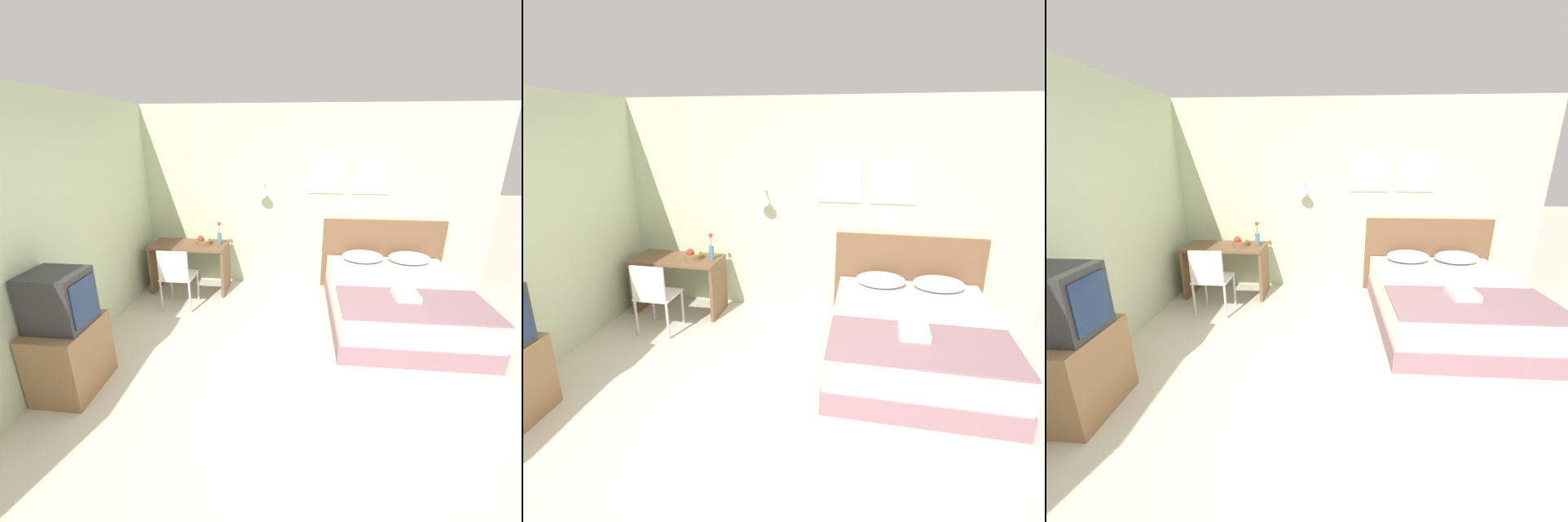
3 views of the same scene
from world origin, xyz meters
TOP-DOWN VIEW (x-y plane):
  - ground_plane at (0.00, 0.00)m, footprint 24.00×24.00m
  - wall_back at (0.01, 2.69)m, footprint 5.49×0.31m
  - bed at (1.23, 1.59)m, footprint 1.64×2.03m
  - headboard at (1.23, 2.63)m, footprint 1.76×0.06m
  - pillow_left at (0.90, 2.35)m, footprint 0.57×0.41m
  - pillow_right at (1.55, 2.35)m, footprint 0.57×0.41m
  - throw_blanket at (1.23, 1.00)m, footprint 1.59×0.81m
  - folded_towel_near_foot at (1.18, 1.14)m, footprint 0.26×0.30m
  - desk at (-1.62, 2.26)m, footprint 1.10×0.56m
  - desk_chair at (-1.62, 1.62)m, footprint 0.43×0.43m
  - fruit_bowl at (-1.41, 2.29)m, footprint 0.24×0.24m
  - flower_vase at (-1.17, 2.29)m, footprint 0.06×0.06m
  - tv_stand at (-2.08, -0.01)m, footprint 0.49×0.64m
  - television at (-2.08, -0.01)m, footprint 0.48×0.42m

SIDE VIEW (x-z plane):
  - ground_plane at x=0.00m, z-range 0.00..0.00m
  - bed at x=1.23m, z-range 0.00..0.51m
  - tv_stand at x=-2.08m, z-range 0.00..0.67m
  - desk at x=-1.62m, z-range 0.14..0.87m
  - desk_chair at x=-1.62m, z-range 0.08..0.94m
  - throw_blanket at x=1.23m, z-range 0.52..0.54m
  - headboard at x=1.23m, z-range 0.00..1.07m
  - folded_towel_near_foot at x=1.18m, z-range 0.54..0.60m
  - pillow_left at x=0.90m, z-range 0.52..0.67m
  - pillow_right at x=1.55m, z-range 0.52..0.67m
  - fruit_bowl at x=-1.41m, z-range 0.71..0.83m
  - flower_vase at x=-1.17m, z-range 0.70..1.03m
  - television at x=-2.08m, z-range 0.67..1.16m
  - wall_back at x=0.01m, z-range 0.01..2.66m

